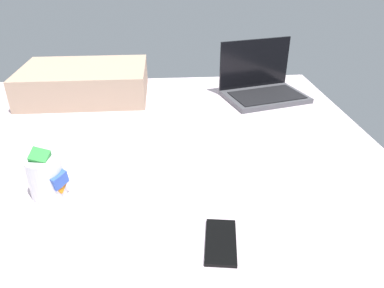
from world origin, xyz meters
TOP-DOWN VIEW (x-y plane):
  - bed_mattress at (0.00, 0.00)cm, footprint 180.00×140.00cm
  - laptop at (61.57, 41.62)cm, footprint 37.85×30.80cm
  - snack_cup at (-11.42, -24.22)cm, footprint 10.35×9.22cm
  - cell_phone at (30.78, -45.55)cm, footprint 8.81×14.86cm
  - pillow at (-14.47, 48.00)cm, footprint 52.00×36.00cm

SIDE VIEW (x-z plane):
  - bed_mattress at x=0.00cm, z-range 0.00..18.00cm
  - cell_phone at x=30.78cm, z-range 18.00..18.80cm
  - laptop at x=61.57cm, z-range 10.91..33.91cm
  - snack_cup at x=-11.42cm, z-range 16.91..30.88cm
  - pillow at x=-14.47cm, z-range 18.00..31.00cm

